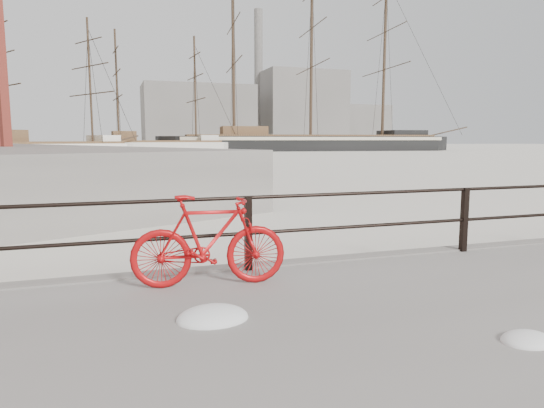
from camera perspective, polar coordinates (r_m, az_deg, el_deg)
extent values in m
plane|color=white|center=(8.42, 20.73, -7.30)|extent=(400.00, 400.00, 0.00)
imported|color=#B50C0E|center=(5.81, -7.42, -4.29)|extent=(1.85, 0.48, 1.10)
ellipsoid|color=white|center=(4.86, -7.02, -11.87)|extent=(0.71, 0.56, 0.25)
ellipsoid|color=white|center=(4.87, 27.88, -13.18)|extent=(0.47, 0.37, 0.17)
cube|color=gray|center=(148.60, -8.71, 10.14)|extent=(32.00, 18.00, 18.00)
cube|color=gray|center=(163.12, 3.40, 11.03)|extent=(26.00, 20.00, 24.00)
cube|color=gray|center=(177.12, 9.79, 9.04)|extent=(20.00, 16.00, 14.00)
cylinder|color=gray|center=(164.47, -1.59, 14.52)|extent=(2.80, 2.80, 44.00)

